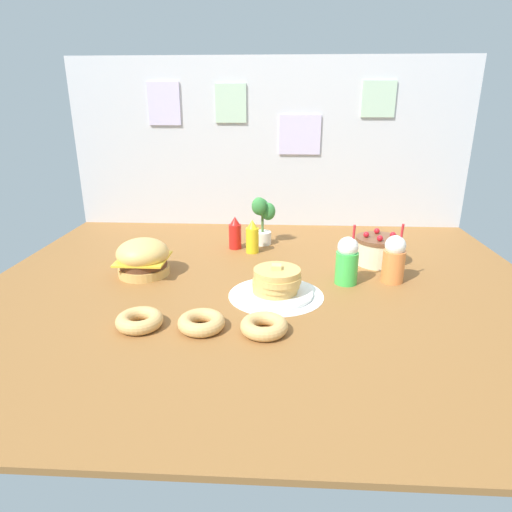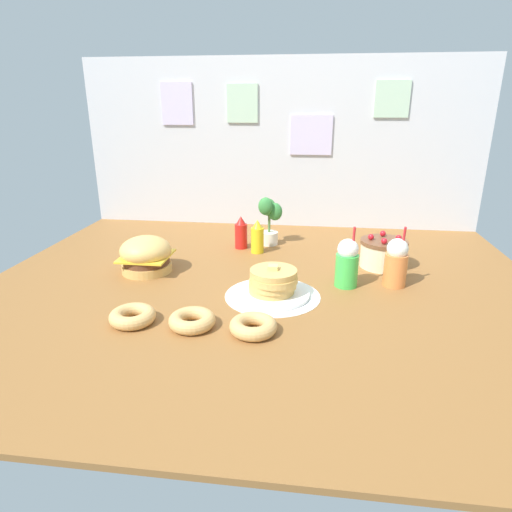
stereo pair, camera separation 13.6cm
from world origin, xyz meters
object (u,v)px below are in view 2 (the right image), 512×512
(layer_cake, at_px, (383,253))
(mustard_bottle, at_px, (257,237))
(orange_float_cup, at_px, (396,263))
(burger, at_px, (146,255))
(donut_chocolate, at_px, (192,320))
(potted_plant, at_px, (269,219))
(cream_soda_cup, at_px, (347,263))
(donut_pink_glaze, at_px, (133,316))
(ketchup_bottle, at_px, (241,233))
(donut_vanilla, at_px, (253,326))
(pancake_stack, at_px, (273,284))

(layer_cake, xyz_separation_m, mustard_bottle, (-0.63, 0.13, 0.01))
(mustard_bottle, xyz_separation_m, orange_float_cup, (0.65, -0.37, 0.02))
(burger, xyz_separation_m, donut_chocolate, (0.36, -0.50, -0.05))
(burger, height_order, potted_plant, potted_plant)
(orange_float_cup, distance_m, potted_plant, 0.79)
(cream_soda_cup, bearing_deg, donut_pink_glaze, -150.63)
(ketchup_bottle, bearing_deg, donut_vanilla, -78.20)
(mustard_bottle, distance_m, donut_vanilla, 0.87)
(donut_pink_glaze, distance_m, donut_chocolate, 0.22)
(ketchup_bottle, distance_m, mustard_bottle, 0.12)
(cream_soda_cup, xyz_separation_m, donut_chocolate, (-0.57, -0.45, -0.08))
(layer_cake, xyz_separation_m, orange_float_cup, (0.02, -0.23, 0.04))
(donut_chocolate, bearing_deg, donut_pink_glaze, 179.26)
(orange_float_cup, bearing_deg, cream_soda_cup, -171.05)
(layer_cake, height_order, ketchup_bottle, ketchup_bottle)
(donut_chocolate, bearing_deg, potted_plant, 80.02)
(layer_cake, distance_m, ketchup_bottle, 0.76)
(burger, distance_m, potted_plant, 0.73)
(orange_float_cup, bearing_deg, potted_plant, 139.25)
(ketchup_bottle, height_order, potted_plant, potted_plant)
(burger, xyz_separation_m, donut_pink_glaze, (0.13, -0.50, -0.05))
(mustard_bottle, height_order, potted_plant, potted_plant)
(pancake_stack, xyz_separation_m, donut_vanilla, (-0.04, -0.31, -0.03))
(layer_cake, xyz_separation_m, donut_pink_glaze, (-0.98, -0.71, -0.04))
(donut_pink_glaze, xyz_separation_m, potted_plant, (0.40, 1.00, 0.12))
(donut_vanilla, bearing_deg, orange_float_cup, 41.67)
(cream_soda_cup, xyz_separation_m, donut_vanilla, (-0.35, -0.46, -0.08))
(donut_pink_glaze, bearing_deg, pancake_stack, 31.40)
(ketchup_bottle, distance_m, donut_vanilla, 0.95)
(burger, xyz_separation_m, donut_vanilla, (0.58, -0.52, -0.05))
(burger, xyz_separation_m, layer_cake, (1.12, 0.21, -0.01))
(orange_float_cup, distance_m, donut_chocolate, 0.92)
(cream_soda_cup, bearing_deg, pancake_stack, -154.01)
(ketchup_bottle, relative_size, donut_chocolate, 1.08)
(layer_cake, xyz_separation_m, cream_soda_cup, (-0.19, -0.27, 0.04))
(donut_chocolate, distance_m, donut_vanilla, 0.22)
(burger, relative_size, layer_cake, 1.06)
(burger, bearing_deg, potted_plant, 43.01)
(donut_pink_glaze, bearing_deg, ketchup_bottle, 74.54)
(burger, bearing_deg, donut_chocolate, -54.54)
(orange_float_cup, xyz_separation_m, potted_plant, (-0.60, 0.52, 0.04))
(layer_cake, distance_m, orange_float_cup, 0.24)
(burger, height_order, donut_vanilla, burger)
(orange_float_cup, relative_size, donut_pink_glaze, 1.61)
(mustard_bottle, bearing_deg, layer_cake, -11.94)
(cream_soda_cup, xyz_separation_m, donut_pink_glaze, (-0.79, -0.44, -0.08))
(pancake_stack, bearing_deg, orange_float_cup, 19.46)
(ketchup_bottle, bearing_deg, orange_float_cup, -29.89)
(orange_float_cup, bearing_deg, burger, 178.93)
(donut_chocolate, xyz_separation_m, potted_plant, (0.18, 1.00, 0.12))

